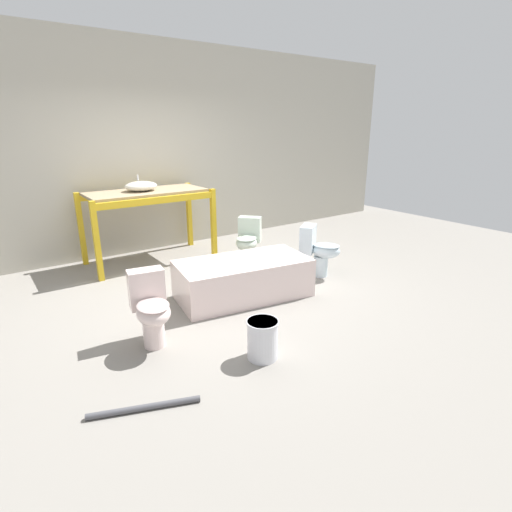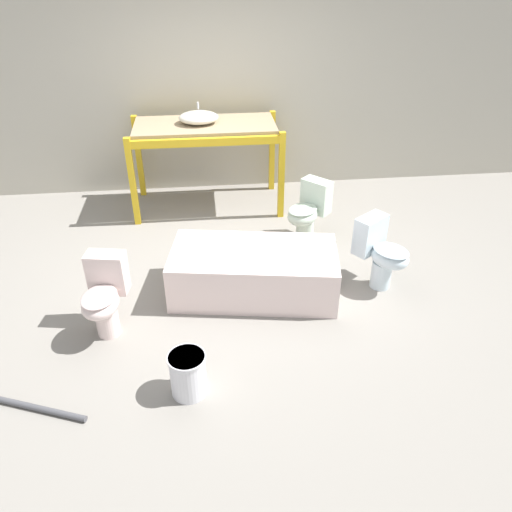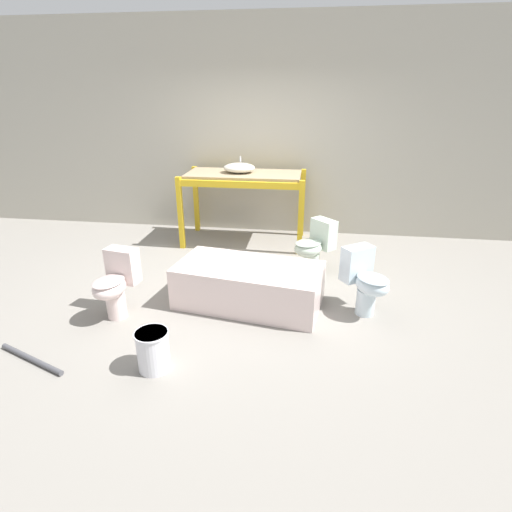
{
  "view_description": "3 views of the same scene",
  "coord_description": "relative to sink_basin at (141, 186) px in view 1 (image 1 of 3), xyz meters",
  "views": [
    {
      "loc": [
        -2.25,
        -4.05,
        1.93
      ],
      "look_at": [
        0.3,
        -0.53,
        0.52
      ],
      "focal_mm": 28.0,
      "sensor_mm": 36.0,
      "label": 1
    },
    {
      "loc": [
        -0.2,
        -4.26,
        2.86
      ],
      "look_at": [
        0.21,
        -0.57,
        0.51
      ],
      "focal_mm": 35.0,
      "sensor_mm": 36.0,
      "label": 2
    },
    {
      "loc": [
        0.81,
        -4.2,
        2.17
      ],
      "look_at": [
        0.29,
        -0.46,
        0.6
      ],
      "focal_mm": 28.0,
      "sensor_mm": 36.0,
      "label": 3
    }
  ],
  "objects": [
    {
      "name": "bucket_white",
      "position": [
        -0.18,
        -3.14,
        -0.94
      ],
      "size": [
        0.28,
        0.28,
        0.35
      ],
      "color": "silver",
      "rests_on": "ground_plane"
    },
    {
      "name": "loose_pipe",
      "position": [
        -1.27,
        -3.2,
        -1.1
      ],
      "size": [
        0.76,
        0.33,
        0.05
      ],
      "color": "#4C4C51",
      "rests_on": "ground_plane"
    },
    {
      "name": "bathtub_main",
      "position": [
        0.44,
        -1.94,
        -0.86
      ],
      "size": [
        1.63,
        0.99,
        0.45
      ],
      "rotation": [
        0.0,
        0.0,
        -0.16
      ],
      "color": "silver",
      "rests_on": "ground_plane"
    },
    {
      "name": "warehouse_wall_rear",
      "position": [
        0.23,
        0.61,
        0.47
      ],
      "size": [
        10.8,
        0.08,
        3.2
      ],
      "color": "#B2AD9E",
      "rests_on": "ground_plane"
    },
    {
      "name": "sink_basin",
      "position": [
        0.0,
        0.0,
        0.0
      ],
      "size": [
        0.46,
        0.38,
        0.22
      ],
      "color": "silver",
      "rests_on": "shelving_rack"
    },
    {
      "name": "toilet_near",
      "position": [
        -0.86,
        -2.36,
        -0.75
      ],
      "size": [
        0.4,
        0.57,
        0.69
      ],
      "rotation": [
        0.0,
        0.0,
        -0.18
      ],
      "color": "silver",
      "rests_on": "ground_plane"
    },
    {
      "name": "toilet_far",
      "position": [
        1.65,
        -1.95,
        -0.75
      ],
      "size": [
        0.55,
        0.6,
        0.69
      ],
      "rotation": [
        0.0,
        0.0,
        0.62
      ],
      "color": "silver",
      "rests_on": "ground_plane"
    },
    {
      "name": "toilet_extra",
      "position": [
        1.13,
        -1.04,
        -0.75
      ],
      "size": [
        0.59,
        0.58,
        0.69
      ],
      "rotation": [
        0.0,
        0.0,
        -0.8
      ],
      "color": "silver",
      "rests_on": "ground_plane"
    },
    {
      "name": "ground_plane",
      "position": [
        0.23,
        -1.54,
        -1.13
      ],
      "size": [
        12.0,
        12.0,
        0.0
      ],
      "primitive_type": "plane",
      "color": "gray"
    },
    {
      "name": "shelving_rack",
      "position": [
        0.07,
        -0.01,
        -0.23
      ],
      "size": [
        1.79,
        0.88,
        1.05
      ],
      "color": "gold",
      "rests_on": "ground_plane"
    }
  ]
}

